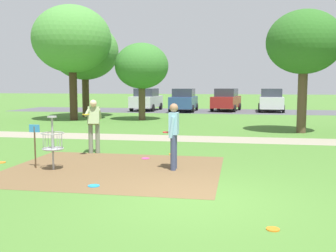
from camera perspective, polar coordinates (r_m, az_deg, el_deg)
name	(u,v)px	position (r m, az deg, el deg)	size (l,w,h in m)	color
ground_plane	(194,200)	(7.68, 3.74, -10.60)	(160.00, 160.00, 0.00)	#47752D
dirt_tee_pad	(113,170)	(10.37, -7.95, -6.23)	(5.51, 4.52, 0.01)	brown
disc_golf_basket	(51,141)	(10.61, -16.55, -2.02)	(0.98, 0.58, 1.39)	#9E9EA3
player_foreground_watching	(174,132)	(10.13, 0.82, -0.93)	(0.40, 0.47, 1.71)	#384260
player_throwing	(94,123)	(12.75, -10.65, 0.49)	(0.44, 1.17, 1.71)	slate
frisbee_near_basket	(273,229)	(6.40, 14.87, -14.17)	(0.20, 0.20, 0.02)	orange
frisbee_by_tee	(94,186)	(8.79, -10.65, -8.47)	(0.25, 0.25, 0.02)	#1E93DB
frisbee_far_left	(172,154)	(12.45, 0.63, -4.07)	(0.22, 0.22, 0.02)	orange
frisbee_far_right	(1,162)	(12.10, -22.88, -4.85)	(0.24, 0.24, 0.02)	orange
frisbee_scattered_a	(146,158)	(11.76, -3.25, -4.68)	(0.24, 0.24, 0.02)	#E53D99
tree_near_right	(85,51)	(27.25, -11.91, 10.48)	(4.47, 4.47, 6.28)	#4C3823
tree_mid_left	(142,66)	(24.26, -3.81, 8.57)	(3.25, 3.25, 4.68)	brown
tree_mid_center	(72,40)	(24.92, -13.66, 12.01)	(4.70, 4.70, 6.88)	#422D1E
tree_far_left	(304,43)	(18.90, 19.01, 11.25)	(3.33, 3.33, 5.47)	brown
parking_lot_strip	(228,111)	(32.43, 8.67, 2.10)	(36.00, 6.00, 0.01)	#4C4C51
parked_car_leftmost	(146,99)	(33.22, -3.12, 3.84)	(2.14, 4.29, 1.84)	silver
parked_car_center_left	(184,100)	(31.98, 2.29, 3.76)	(2.01, 4.22, 1.84)	#2D4784
parked_car_center_right	(226,100)	(32.95, 8.39, 3.77)	(2.45, 4.43, 1.84)	maroon
parked_car_rightmost	(271,100)	(32.89, 14.62, 3.63)	(2.12, 4.28, 1.84)	silver
gravel_path	(217,139)	(15.95, 7.13, -1.91)	(40.00, 1.84, 0.00)	gray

